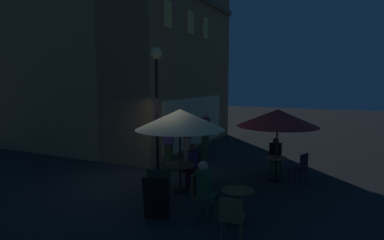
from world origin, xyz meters
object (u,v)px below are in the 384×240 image
cafe_table_1 (180,171)px  patron_standing_5 (188,139)px  patron_seated_1 (192,162)px  patron_seated_0 (276,154)px  patron_standing_4 (205,135)px  cafe_table_0 (276,165)px  cafe_chair_2 (194,165)px  cafe_chair_0 (301,167)px  patio_umbrella_1 (180,120)px  cafe_table_2 (237,199)px  patron_standing_3 (168,145)px  street_lamp_near_corner (157,83)px  cafe_chair_3 (199,191)px  patron_seated_2 (205,186)px  patio_umbrella_0 (278,118)px  cafe_chair_4 (232,215)px  menu_sandwich_board (157,195)px  cafe_chair_1 (275,155)px

cafe_table_1 → patron_standing_5: 3.27m
patron_seated_1 → patron_standing_5: bearing=-148.2°
patron_seated_0 → patron_standing_4: size_ratio=0.66×
cafe_table_0 → cafe_chair_2: (-1.42, 2.10, 0.09)m
cafe_chair_0 → cafe_chair_2: 3.07m
patio_umbrella_1 → patron_standing_4: size_ratio=1.32×
cafe_table_2 → patron_seated_0: size_ratio=0.61×
patio_umbrella_1 → patron_standing_4: bearing=13.4°
patron_standing_3 → patron_standing_5: patron_standing_3 is taller
cafe_table_1 → patron_standing_3: 2.19m
street_lamp_near_corner → cafe_chair_3: street_lamp_near_corner is taller
cafe_table_1 → patio_umbrella_1: (0.00, -0.00, 1.41)m
cafe_table_1 → patron_seated_0: bearing=-34.3°
cafe_chair_2 → patron_seated_1: 0.19m
patron_seated_2 → patron_standing_5: size_ratio=0.73×
cafe_chair_2 → patron_seated_1: (-0.14, 0.01, 0.13)m
cafe_table_0 → patio_umbrella_0: size_ratio=0.30×
patron_seated_0 → street_lamp_near_corner: bearing=-71.7°
cafe_chair_4 → cafe_table_0: bearing=-10.2°
street_lamp_near_corner → patron_seated_1: (-0.26, -1.31, -2.26)m
cafe_chair_4 → patron_seated_0: patron_seated_0 is taller
cafe_chair_0 → patron_seated_2: patron_seated_2 is taller
cafe_table_0 → patron_standing_5: bearing=76.8°
patron_standing_3 → patron_standing_5: bearing=116.7°
menu_sandwich_board → cafe_chair_2: bearing=-17.4°
patio_umbrella_0 → cafe_chair_3: (-3.48, 1.02, -1.33)m
street_lamp_near_corner → patio_umbrella_1: 1.84m
menu_sandwich_board → cafe_chair_0: (3.67, -2.56, 0.06)m
patron_seated_2 → cafe_chair_4: bearing=-46.2°
street_lamp_near_corner → patron_seated_0: (1.99, -3.25, -2.28)m
menu_sandwich_board → cafe_table_2: size_ratio=1.39×
menu_sandwich_board → cafe_chair_3: size_ratio=1.03×
patio_umbrella_0 → patron_seated_1: patio_umbrella_0 is taller
cafe_chair_0 → patron_seated_0: (0.97, 0.91, 0.10)m
patio_umbrella_0 → cafe_chair_2: bearing=124.1°
menu_sandwich_board → patron_seated_0: bearing=-43.4°
cafe_chair_0 → patio_umbrella_1: bearing=54.1°
cafe_chair_3 → patron_seated_1: patron_seated_1 is taller
patron_seated_1 → patron_standing_4: (3.27, 0.97, 0.22)m
patron_standing_3 → patron_seated_1: bearing=-7.4°
cafe_chair_4 → patron_standing_3: bearing=32.3°
cafe_table_1 → cafe_chair_1: cafe_chair_1 is taller
cafe_table_1 → cafe_chair_4: cafe_chair_4 is taller
patio_umbrella_1 → patron_seated_0: (2.90, -1.98, -1.32)m
street_lamp_near_corner → patron_seated_1: street_lamp_near_corner is taller
cafe_table_1 → cafe_chair_0: bearing=-56.2°
street_lamp_near_corner → cafe_chair_3: bearing=-132.3°
street_lamp_near_corner → patron_seated_1: bearing=-101.3°
cafe_chair_2 → patron_seated_0: size_ratio=0.79×
patio_umbrella_1 → cafe_chair_3: 2.21m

